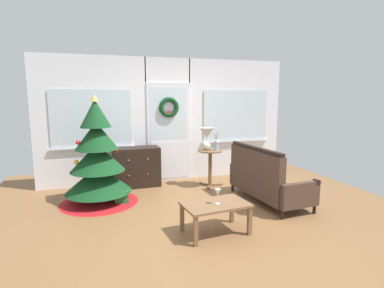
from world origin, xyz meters
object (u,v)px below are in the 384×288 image
object	(u,v)px
settee_sofa	(264,180)
flower_vase	(216,144)
dresser_cabinet	(137,167)
christmas_tree	(98,164)
wine_glass	(218,193)
side_table	(210,161)
table_lamp	(207,136)
gift_box	(121,197)
coffee_table	(216,208)

from	to	relation	value
settee_sofa	flower_vase	world-z (taller)	flower_vase
dresser_cabinet	christmas_tree	bearing A→B (deg)	-133.51
wine_glass	settee_sofa	bearing A→B (deg)	36.72
side_table	table_lamp	xyz separation A→B (m)	(-0.06, 0.04, 0.50)
table_lamp	settee_sofa	bearing A→B (deg)	-61.85
dresser_cabinet	flower_vase	distance (m)	1.63
wine_glass	gift_box	xyz separation A→B (m)	(-1.11, 1.52, -0.44)
christmas_tree	flower_vase	bearing A→B (deg)	6.63
coffee_table	wine_glass	distance (m)	0.20
flower_vase	gift_box	bearing A→B (deg)	-166.93
flower_vase	coffee_table	world-z (taller)	flower_vase
wine_glass	christmas_tree	bearing A→B (deg)	130.70
settee_sofa	gift_box	xyz separation A→B (m)	(-2.32, 0.62, -0.26)
table_lamp	gift_box	xyz separation A→B (m)	(-1.70, -0.53, -0.90)
side_table	table_lamp	distance (m)	0.50
flower_vase	coffee_table	bearing A→B (deg)	-111.73
wine_glass	gift_box	size ratio (longest dim) A/B	0.87
coffee_table	wine_glass	world-z (taller)	wine_glass
settee_sofa	coffee_table	bearing A→B (deg)	-144.50
settee_sofa	wine_glass	world-z (taller)	settee_sofa
dresser_cabinet	side_table	xyz separation A→B (m)	(1.38, -0.45, 0.13)
dresser_cabinet	settee_sofa	world-z (taller)	settee_sofa
christmas_tree	side_table	size ratio (longest dim) A/B	2.48
christmas_tree	settee_sofa	xyz separation A→B (m)	(2.67, -0.80, -0.29)
flower_vase	settee_sofa	bearing A→B (deg)	-66.54
christmas_tree	table_lamp	world-z (taller)	christmas_tree
table_lamp	wine_glass	xyz separation A→B (m)	(-0.59, -2.05, -0.47)
christmas_tree	wine_glass	size ratio (longest dim) A/B	9.28
settee_sofa	flower_vase	xyz separation A→B (m)	(-0.46, 1.05, 0.47)
table_lamp	wine_glass	size ratio (longest dim) A/B	2.26
coffee_table	table_lamp	bearing A→B (deg)	73.31
christmas_tree	side_table	distance (m)	2.14
settee_sofa	dresser_cabinet	bearing A→B (deg)	141.23
table_lamp	christmas_tree	bearing A→B (deg)	-170.12
side_table	settee_sofa	bearing A→B (deg)	-63.41
dresser_cabinet	flower_vase	bearing A→B (deg)	-18.84
side_table	gift_box	xyz separation A→B (m)	(-1.76, -0.49, -0.40)
dresser_cabinet	wine_glass	xyz separation A→B (m)	(0.73, -2.46, 0.16)
table_lamp	gift_box	bearing A→B (deg)	-162.63
settee_sofa	gift_box	distance (m)	2.41
flower_vase	wine_glass	bearing A→B (deg)	-111.00
coffee_table	wine_glass	bearing A→B (deg)	-56.24
christmas_tree	table_lamp	bearing A→B (deg)	9.88
wine_glass	flower_vase	bearing A→B (deg)	69.00
settee_sofa	wine_glass	xyz separation A→B (m)	(-1.21, -0.90, 0.17)
side_table	table_lamp	world-z (taller)	table_lamp
flower_vase	wine_glass	world-z (taller)	flower_vase
table_lamp	wine_glass	distance (m)	2.19
settee_sofa	coffee_table	xyz separation A→B (m)	(-1.22, -0.87, -0.03)
side_table	coffee_table	world-z (taller)	side_table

